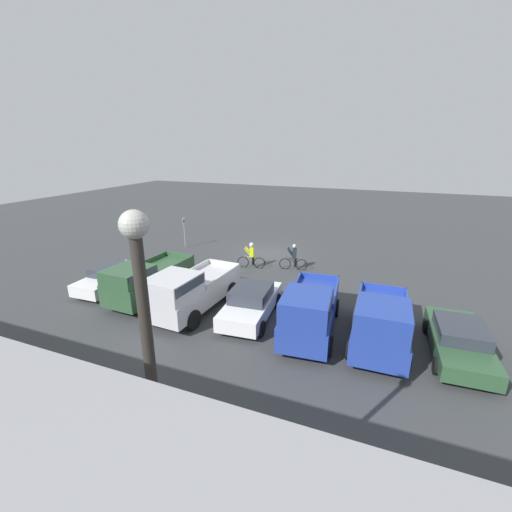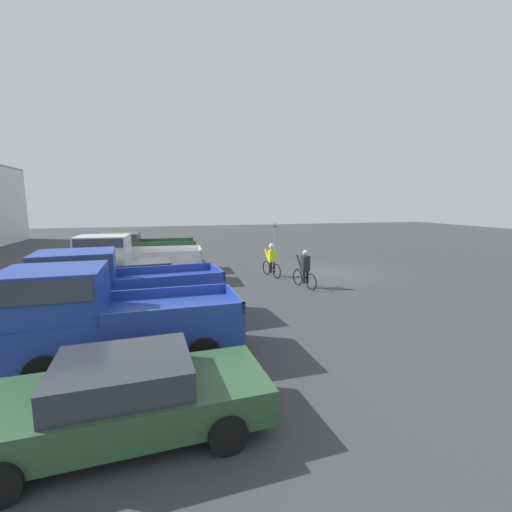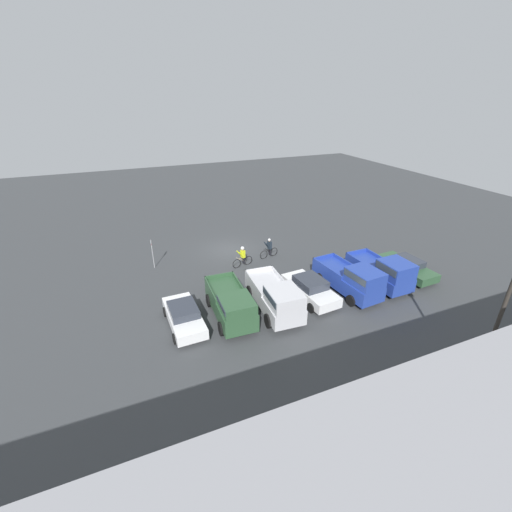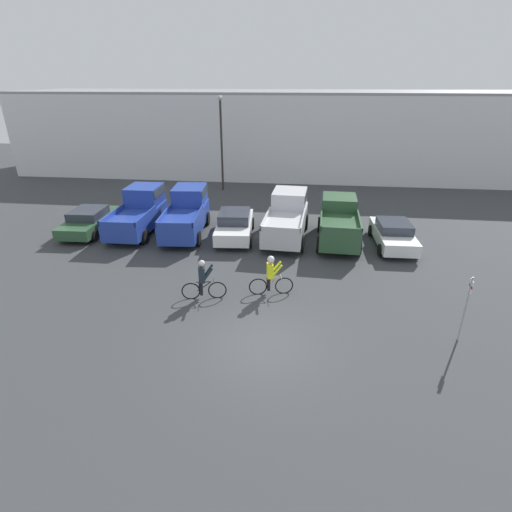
{
  "view_description": "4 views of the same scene",
  "coord_description": "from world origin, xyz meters",
  "px_view_note": "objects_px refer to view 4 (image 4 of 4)",
  "views": [
    {
      "loc": [
        -7.98,
        22.61,
        7.66
      ],
      "look_at": [
        -0.76,
        4.38,
        1.2
      ],
      "focal_mm": 24.0,
      "sensor_mm": 36.0,
      "label": 1
    },
    {
      "loc": [
        -16.38,
        8.75,
        3.74
      ],
      "look_at": [
        -0.76,
        4.38,
        1.2
      ],
      "focal_mm": 24.0,
      "sensor_mm": 36.0,
      "label": 2
    },
    {
      "loc": [
        8.31,
        26.15,
        12.57
      ],
      "look_at": [
        -0.76,
        4.38,
        1.2
      ],
      "focal_mm": 24.0,
      "sensor_mm": 36.0,
      "label": 3
    },
    {
      "loc": [
        1.05,
        -10.9,
        8.09
      ],
      "look_at": [
        -0.76,
        4.38,
        1.2
      ],
      "focal_mm": 28.0,
      "sensor_mm": 36.0,
      "label": 4
    }
  ],
  "objects_px": {
    "cyclist_1": "(203,280)",
    "lamppost": "(221,137)",
    "pickup_truck_1": "(187,211)",
    "pickup_truck_3": "(339,220)",
    "pickup_truck_2": "(287,215)",
    "pickup_truck_0": "(140,210)",
    "sedan_2": "(393,234)",
    "fire_lane_sign": "(467,303)",
    "sedan_1": "(235,224)",
    "cyclist_0": "(271,274)",
    "sedan_0": "(89,220)"
  },
  "relations": [
    {
      "from": "sedan_0",
      "to": "pickup_truck_1",
      "type": "bearing_deg",
      "value": 7.11
    },
    {
      "from": "sedan_1",
      "to": "pickup_truck_2",
      "type": "height_order",
      "value": "pickup_truck_2"
    },
    {
      "from": "pickup_truck_3",
      "to": "pickup_truck_2",
      "type": "bearing_deg",
      "value": 171.21
    },
    {
      "from": "cyclist_1",
      "to": "fire_lane_sign",
      "type": "bearing_deg",
      "value": -10.61
    },
    {
      "from": "sedan_1",
      "to": "fire_lane_sign",
      "type": "relative_size",
      "value": 1.94
    },
    {
      "from": "sedan_1",
      "to": "cyclist_1",
      "type": "xyz_separation_m",
      "value": [
        -0.11,
        -6.8,
        0.09
      ]
    },
    {
      "from": "sedan_2",
      "to": "lamppost",
      "type": "xyz_separation_m",
      "value": [
        -11.02,
        10.24,
        3.38
      ]
    },
    {
      "from": "pickup_truck_1",
      "to": "pickup_truck_3",
      "type": "xyz_separation_m",
      "value": [
        8.46,
        -0.37,
        -0.07
      ]
    },
    {
      "from": "pickup_truck_1",
      "to": "cyclist_1",
      "type": "xyz_separation_m",
      "value": [
        2.73,
        -7.43,
        -0.36
      ]
    },
    {
      "from": "pickup_truck_1",
      "to": "pickup_truck_2",
      "type": "bearing_deg",
      "value": 0.59
    },
    {
      "from": "pickup_truck_1",
      "to": "cyclist_1",
      "type": "distance_m",
      "value": 7.93
    },
    {
      "from": "pickup_truck_0",
      "to": "pickup_truck_1",
      "type": "relative_size",
      "value": 0.94
    },
    {
      "from": "cyclist_0",
      "to": "cyclist_1",
      "type": "height_order",
      "value": "cyclist_0"
    },
    {
      "from": "pickup_truck_3",
      "to": "cyclist_0",
      "type": "xyz_separation_m",
      "value": [
        -3.11,
        -6.38,
        -0.23
      ]
    },
    {
      "from": "sedan_1",
      "to": "sedan_0",
      "type": "bearing_deg",
      "value": -179.57
    },
    {
      "from": "sedan_0",
      "to": "pickup_truck_1",
      "type": "xyz_separation_m",
      "value": [
        5.56,
        0.69,
        0.52
      ]
    },
    {
      "from": "cyclist_0",
      "to": "fire_lane_sign",
      "type": "xyz_separation_m",
      "value": [
        6.55,
        -2.4,
        0.55
      ]
    },
    {
      "from": "pickup_truck_3",
      "to": "cyclist_1",
      "type": "relative_size",
      "value": 2.87
    },
    {
      "from": "pickup_truck_1",
      "to": "pickup_truck_3",
      "type": "relative_size",
      "value": 1.08
    },
    {
      "from": "sedan_1",
      "to": "sedan_2",
      "type": "bearing_deg",
      "value": -1.79
    },
    {
      "from": "pickup_truck_0",
      "to": "sedan_2",
      "type": "xyz_separation_m",
      "value": [
        14.01,
        -0.86,
        -0.5
      ]
    },
    {
      "from": "pickup_truck_0",
      "to": "pickup_truck_3",
      "type": "distance_m",
      "value": 11.23
    },
    {
      "from": "pickup_truck_2",
      "to": "sedan_2",
      "type": "height_order",
      "value": "pickup_truck_2"
    },
    {
      "from": "sedan_2",
      "to": "cyclist_1",
      "type": "bearing_deg",
      "value": -142.46
    },
    {
      "from": "cyclist_1",
      "to": "lamppost",
      "type": "distance_m",
      "value": 17.28
    },
    {
      "from": "pickup_truck_1",
      "to": "cyclist_1",
      "type": "height_order",
      "value": "pickup_truck_1"
    },
    {
      "from": "sedan_2",
      "to": "fire_lane_sign",
      "type": "distance_m",
      "value": 8.32
    },
    {
      "from": "sedan_1",
      "to": "cyclist_0",
      "type": "distance_m",
      "value": 6.62
    },
    {
      "from": "cyclist_1",
      "to": "fire_lane_sign",
      "type": "height_order",
      "value": "fire_lane_sign"
    },
    {
      "from": "pickup_truck_1",
      "to": "pickup_truck_2",
      "type": "distance_m",
      "value": 5.67
    },
    {
      "from": "pickup_truck_1",
      "to": "pickup_truck_2",
      "type": "xyz_separation_m",
      "value": [
        5.67,
        0.06,
        -0.01
      ]
    },
    {
      "from": "pickup_truck_2",
      "to": "pickup_truck_3",
      "type": "relative_size",
      "value": 1.1
    },
    {
      "from": "cyclist_1",
      "to": "pickup_truck_3",
      "type": "bearing_deg",
      "value": 50.96
    },
    {
      "from": "cyclist_1",
      "to": "cyclist_0",
      "type": "bearing_deg",
      "value": 14.6
    },
    {
      "from": "pickup_truck_1",
      "to": "sedan_1",
      "type": "xyz_separation_m",
      "value": [
        2.84,
        -0.63,
        -0.44
      ]
    },
    {
      "from": "cyclist_0",
      "to": "fire_lane_sign",
      "type": "distance_m",
      "value": 6.99
    },
    {
      "from": "pickup_truck_1",
      "to": "cyclist_1",
      "type": "bearing_deg",
      "value": -69.84
    },
    {
      "from": "pickup_truck_2",
      "to": "fire_lane_sign",
      "type": "distance_m",
      "value": 11.12
    },
    {
      "from": "pickup_truck_2",
      "to": "sedan_2",
      "type": "distance_m",
      "value": 5.67
    },
    {
      "from": "sedan_0",
      "to": "lamppost",
      "type": "bearing_deg",
      "value": 60.1
    },
    {
      "from": "pickup_truck_1",
      "to": "lamppost",
      "type": "relative_size",
      "value": 0.79
    },
    {
      "from": "pickup_truck_0",
      "to": "sedan_1",
      "type": "height_order",
      "value": "pickup_truck_0"
    },
    {
      "from": "pickup_truck_1",
      "to": "sedan_1",
      "type": "height_order",
      "value": "pickup_truck_1"
    },
    {
      "from": "pickup_truck_1",
      "to": "pickup_truck_3",
      "type": "height_order",
      "value": "pickup_truck_1"
    },
    {
      "from": "pickup_truck_0",
      "to": "fire_lane_sign",
      "type": "relative_size",
      "value": 2.16
    },
    {
      "from": "sedan_1",
      "to": "cyclist_0",
      "type": "xyz_separation_m",
      "value": [
        2.5,
        -6.12,
        0.14
      ]
    },
    {
      "from": "pickup_truck_0",
      "to": "sedan_2",
      "type": "bearing_deg",
      "value": -3.51
    },
    {
      "from": "sedan_0",
      "to": "fire_lane_sign",
      "type": "xyz_separation_m",
      "value": [
        17.45,
        -8.46,
        0.77
      ]
    },
    {
      "from": "pickup_truck_2",
      "to": "lamppost",
      "type": "bearing_deg",
      "value": 120.41
    },
    {
      "from": "sedan_2",
      "to": "cyclist_0",
      "type": "xyz_separation_m",
      "value": [
        -5.9,
        -5.86,
        0.21
      ]
    }
  ]
}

